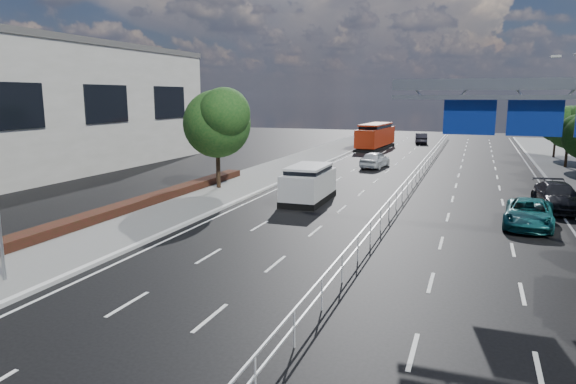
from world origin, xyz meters
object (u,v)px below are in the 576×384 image
(white_minivan, at_px, (309,184))
(parked_car_dark, at_px, (557,196))
(overhead_gantry, at_px, (557,110))
(near_car_dark, at_px, (421,138))
(red_bus, at_px, (376,136))
(parked_car_teal, at_px, (529,213))
(near_car_silver, at_px, (375,159))

(white_minivan, bearing_deg, parked_car_dark, 10.53)
(overhead_gantry, xyz_separation_m, near_car_dark, (-9.56, 46.37, -4.92))
(white_minivan, bearing_deg, red_bus, 92.75)
(white_minivan, height_order, near_car_dark, white_minivan)
(overhead_gantry, distance_m, parked_car_teal, 6.55)
(parked_car_teal, bearing_deg, near_car_silver, 126.57)
(near_car_silver, height_order, parked_car_teal, near_car_silver)
(red_bus, xyz_separation_m, near_car_dark, (4.36, 8.42, -0.85))
(near_car_dark, distance_m, parked_car_teal, 43.12)
(parked_car_dark, bearing_deg, red_bus, 112.16)
(near_car_dark, relative_size, parked_car_dark, 0.84)
(white_minivan, distance_m, parked_car_teal, 11.85)
(red_bus, bearing_deg, near_car_silver, -75.36)
(near_car_dark, xyz_separation_m, parked_car_dark, (11.12, -37.39, 0.03))
(near_car_dark, height_order, parked_car_teal, near_car_dark)
(overhead_gantry, distance_m, near_car_silver, 25.01)
(overhead_gantry, height_order, red_bus, overhead_gantry)
(near_car_dark, xyz_separation_m, parked_car_teal, (9.32, -42.10, -0.04))
(white_minivan, height_order, near_car_silver, white_minivan)
(near_car_dark, bearing_deg, parked_car_dark, 98.86)
(red_bus, bearing_deg, parked_car_teal, -63.80)
(overhead_gantry, bearing_deg, parked_car_teal, 93.22)
(white_minivan, xyz_separation_m, parked_car_dark, (13.47, 2.72, -0.34))
(white_minivan, distance_m, red_bus, 31.76)
(white_minivan, height_order, parked_car_dark, white_minivan)
(near_car_dark, distance_m, parked_car_dark, 39.01)
(near_car_silver, bearing_deg, near_car_dark, -85.84)
(overhead_gantry, xyz_separation_m, parked_car_dark, (1.56, 8.98, -4.89))
(parked_car_teal, height_order, parked_car_dark, parked_car_dark)
(near_car_silver, xyz_separation_m, near_car_dark, (1.38, 24.42, -0.04))
(white_minivan, relative_size, red_bus, 0.50)
(white_minivan, relative_size, near_car_silver, 1.18)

